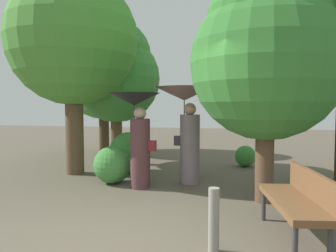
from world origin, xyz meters
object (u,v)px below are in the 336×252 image
at_px(person_left, 137,124).
at_px(person_right, 186,114).
at_px(tree_near_left, 73,29).
at_px(path_marker_post, 214,220).
at_px(tree_far_back, 103,72).
at_px(tree_mid_left, 116,71).
at_px(park_bench, 299,198).
at_px(tree_mid_right, 266,52).

xyz_separation_m(person_left, person_right, (0.87, 0.58, 0.17)).
bearing_deg(tree_near_left, path_marker_post, -44.72).
bearing_deg(person_left, tree_far_back, 34.92).
xyz_separation_m(person_right, tree_mid_left, (-2.25, 1.85, 1.11)).
height_order(park_bench, tree_near_left, tree_near_left).
xyz_separation_m(tree_mid_right, path_marker_post, (-0.67, -2.09, -2.12)).
distance_m(tree_mid_left, tree_mid_right, 4.71).
xyz_separation_m(person_left, tree_mid_left, (-1.38, 2.43, 1.29)).
distance_m(tree_near_left, tree_far_back, 3.73).
distance_m(person_left, person_right, 1.06).
xyz_separation_m(park_bench, path_marker_post, (-0.96, -0.54, -0.16)).
distance_m(park_bench, path_marker_post, 1.11).
height_order(person_left, person_right, person_right).
xyz_separation_m(person_right, park_bench, (1.77, -2.58, -0.92)).
bearing_deg(person_left, path_marker_post, -141.87).
relative_size(person_right, tree_far_back, 0.46).
bearing_deg(tree_near_left, tree_mid_right, -18.44).
relative_size(person_left, tree_mid_right, 0.47).
relative_size(person_left, tree_mid_left, 0.47).
bearing_deg(tree_mid_right, tree_near_left, 161.56).
height_order(person_left, tree_mid_left, tree_mid_left).
distance_m(person_right, tree_mid_left, 3.12).
height_order(park_bench, tree_mid_left, tree_mid_left).
height_order(tree_mid_right, path_marker_post, tree_mid_right).
bearing_deg(path_marker_post, tree_mid_left, 121.64).
bearing_deg(tree_near_left, park_bench, -33.38).
distance_m(park_bench, tree_far_back, 8.72).
relative_size(person_right, park_bench, 1.27).
bearing_deg(tree_near_left, tree_mid_left, 72.38).
xyz_separation_m(tree_mid_left, path_marker_post, (3.06, -4.96, -2.19)).
bearing_deg(tree_far_back, path_marker_post, -58.49).
bearing_deg(tree_mid_left, tree_mid_right, -37.58).
height_order(tree_near_left, path_marker_post, tree_near_left).
distance_m(person_left, tree_mid_left, 3.08).
bearing_deg(park_bench, person_left, -136.07).
distance_m(tree_near_left, tree_mid_left, 1.75).
relative_size(park_bench, tree_mid_right, 0.40).
xyz_separation_m(tree_near_left, path_marker_post, (3.52, -3.49, -3.02)).
bearing_deg(tree_far_back, person_right, -48.33).
bearing_deg(person_right, person_left, 128.30).
xyz_separation_m(tree_near_left, tree_mid_left, (0.47, 1.47, -0.83)).
bearing_deg(tree_far_back, park_bench, -51.00).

